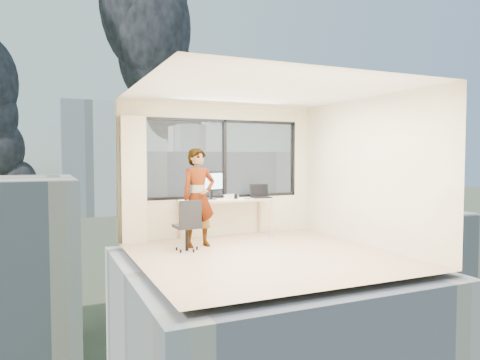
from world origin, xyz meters
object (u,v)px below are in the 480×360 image
laptop (261,192)px  desk (226,218)px  monitor (211,185)px  handbag (259,192)px  game_console (230,196)px  person (198,198)px  chair (187,225)px

laptop → desk: bearing=-175.3°
monitor → laptop: 1.02m
desk → handbag: size_ratio=7.86×
laptop → monitor: bearing=178.7°
desk → monitor: monitor is taller
monitor → handbag: (1.06, 0.09, -0.18)m
desk → game_console: bearing=54.4°
game_console → desk: bearing=-123.9°
person → desk: bearing=30.1°
chair → game_console: bearing=39.6°
person → monitor: (0.49, 0.71, 0.16)m
chair → monitor: size_ratio=1.62×
monitor → game_console: 0.53m
person → laptop: 1.59m
person → handbag: person is taller
laptop → handbag: size_ratio=1.75×
monitor → handbag: monitor is taller
monitor → laptop: bearing=-18.9°
desk → handbag: 0.95m
desk → laptop: 0.89m
chair → game_console: (1.24, 1.11, 0.35)m
chair → person: 0.57m
chair → monitor: (0.79, 0.97, 0.58)m
chair → handbag: (1.85, 1.06, 0.40)m
chair → handbag: bearing=27.6°
person → laptop: size_ratio=4.26×
game_console → chair: bearing=-136.4°
chair → laptop: size_ratio=2.18×
handbag → person: bearing=-151.9°
chair → laptop: bearing=22.2°
person → game_console: size_ratio=6.20×
game_console → handbag: 0.62m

